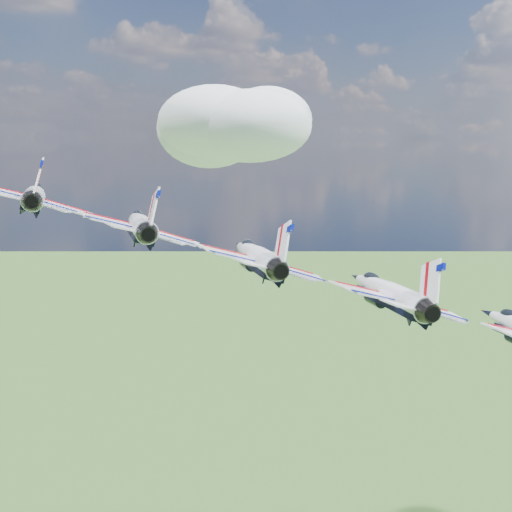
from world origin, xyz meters
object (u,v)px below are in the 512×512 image
jet_3 (387,292)px  jet_0 (35,195)px  jet_2 (256,256)px  jet_1 (139,224)px

jet_3 → jet_0: bearing=144.4°
jet_0 → jet_2: (16.75, -18.57, -5.04)m
jet_2 → jet_1: bearing=144.4°
jet_2 → jet_3: jet_2 is taller
jet_1 → jet_0: bearing=144.4°
jet_1 → jet_3: (16.75, -18.57, -5.04)m
jet_0 → jet_3: jet_0 is taller
jet_0 → jet_3: size_ratio=1.00×
jet_2 → jet_0: bearing=144.4°
jet_1 → jet_2: bearing=-35.6°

